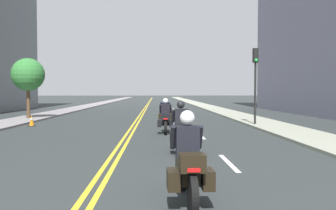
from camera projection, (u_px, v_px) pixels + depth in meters
ground_plane at (147, 106)px, 49.55m from camera, size 264.00×264.00×0.00m
sidewalk_left at (92, 105)px, 49.28m from camera, size 2.49×144.00×0.12m
sidewalk_right at (202, 105)px, 49.81m from camera, size 2.49×144.00×0.12m
centreline_yellow_inner at (146, 106)px, 49.55m from camera, size 0.12×132.00×0.01m
centreline_yellow_outer at (148, 106)px, 49.56m from camera, size 0.12×132.00×0.01m
lane_dashes_white at (179, 114)px, 30.69m from camera, size 0.14×56.40×0.01m
motorcycle_0 at (188, 166)px, 6.14m from camera, size 0.77×2.17×1.62m
motorcycle_1 at (181, 132)px, 11.33m from camera, size 0.78×2.30×1.67m
motorcycle_2 at (166, 119)px, 16.66m from camera, size 0.77×2.21×1.65m
motorcycle_3 at (165, 114)px, 21.26m from camera, size 0.78×2.26×1.56m
traffic_cone_1 at (32, 121)px, 20.05m from camera, size 0.35×0.35×0.63m
traffic_light_near at (255, 72)px, 19.96m from camera, size 0.28×0.38×4.39m
street_tree_0 at (28, 75)px, 24.60m from camera, size 2.27×2.27×4.28m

